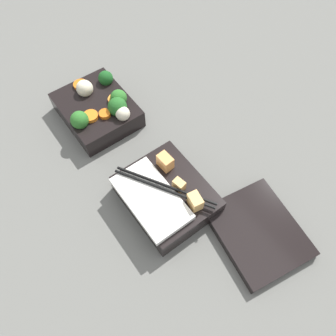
# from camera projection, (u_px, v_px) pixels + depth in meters

# --- Properties ---
(ground_plane) EXTENTS (3.00, 3.00, 0.00)m
(ground_plane) POSITION_uv_depth(u_px,v_px,m) (131.00, 156.00, 0.69)
(ground_plane) COLOR slate
(bento_tray_vegetable) EXTENTS (0.17, 0.14, 0.08)m
(bento_tray_vegetable) POSITION_uv_depth(u_px,v_px,m) (98.00, 108.00, 0.72)
(bento_tray_vegetable) COLOR black
(bento_tray_vegetable) RESTS_ON ground_plane
(bento_tray_rice) EXTENTS (0.17, 0.14, 0.07)m
(bento_tray_rice) POSITION_uv_depth(u_px,v_px,m) (164.00, 196.00, 0.61)
(bento_tray_rice) COLOR black
(bento_tray_rice) RESTS_ON ground_plane
(bento_lid) EXTENTS (0.19, 0.16, 0.02)m
(bento_lid) POSITION_uv_depth(u_px,v_px,m) (258.00, 232.00, 0.59)
(bento_lid) COLOR black
(bento_lid) RESTS_ON ground_plane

